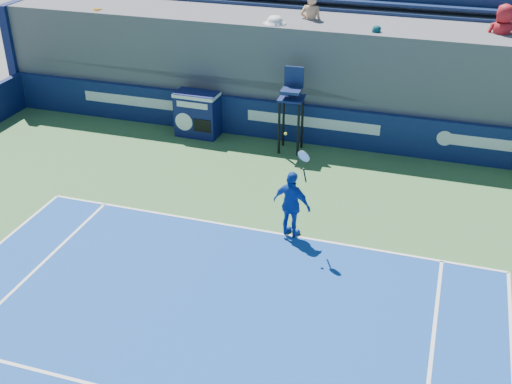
% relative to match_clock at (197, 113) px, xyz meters
% --- Properties ---
extents(back_hoarding, '(20.40, 0.21, 1.20)m').
position_rel_match_clock_xyz_m(back_hoarding, '(3.51, 0.48, -0.14)').
color(back_hoarding, '#0D1B4D').
rests_on(back_hoarding, ground).
extents(match_clock, '(1.34, 0.76, 1.40)m').
position_rel_match_clock_xyz_m(match_clock, '(0.00, 0.00, 0.00)').
color(match_clock, '#0F164D').
rests_on(match_clock, ground).
extents(umpire_chair, '(0.73, 0.73, 2.48)m').
position_rel_match_clock_xyz_m(umpire_chair, '(3.00, -0.19, 0.79)').
color(umpire_chair, black).
rests_on(umpire_chair, ground).
extents(tennis_player, '(1.02, 0.67, 2.57)m').
position_rel_match_clock_xyz_m(tennis_player, '(4.22, -4.69, 0.09)').
color(tennis_player, '#1540AC').
rests_on(tennis_player, apron).
extents(stadium_seating, '(21.00, 4.05, 4.40)m').
position_rel_match_clock_xyz_m(stadium_seating, '(3.51, 2.52, 1.10)').
color(stadium_seating, '#56565C').
rests_on(stadium_seating, ground).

